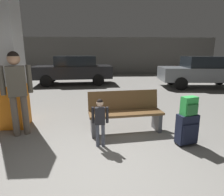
% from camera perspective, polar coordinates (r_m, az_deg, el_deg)
% --- Properties ---
extents(ground_plane, '(18.00, 18.00, 0.10)m').
position_cam_1_polar(ground_plane, '(6.58, -3.69, -2.08)').
color(ground_plane, gray).
extents(garage_back_wall, '(18.00, 0.12, 2.80)m').
position_cam_1_polar(garage_back_wall, '(15.20, -3.47, 12.41)').
color(garage_back_wall, slate).
rests_on(garage_back_wall, ground_plane).
extents(structural_pillar, '(0.57, 0.57, 2.91)m').
position_cam_1_polar(structural_pillar, '(4.90, -28.57, 8.65)').
color(structural_pillar, orange).
rests_on(structural_pillar, ground_plane).
extents(bench, '(1.65, 0.72, 0.89)m').
position_cam_1_polar(bench, '(4.23, 3.95, -4.19)').
color(bench, brown).
rests_on(bench, ground_plane).
extents(suitcase, '(0.42, 0.31, 0.60)m').
position_cam_1_polar(suitcase, '(3.90, 21.47, -8.62)').
color(suitcase, '#191E33').
rests_on(suitcase, ground_plane).
extents(backpack_bright, '(0.32, 0.26, 0.34)m').
position_cam_1_polar(backpack_bright, '(3.76, 22.08, -2.24)').
color(backpack_bright, green).
rests_on(backpack_bright, suitcase).
extents(child, '(0.31, 0.19, 0.92)m').
position_cam_1_polar(child, '(3.50, -3.60, -5.91)').
color(child, '#4C5160').
rests_on(child, ground_plane).
extents(adult, '(0.55, 0.33, 1.75)m').
position_cam_1_polar(adult, '(4.31, -26.59, 3.46)').
color(adult, brown).
rests_on(adult, ground_plane).
extents(parked_car_far, '(4.24, 2.08, 1.51)m').
position_cam_1_polar(parked_car_far, '(10.67, -11.32, 8.43)').
color(parked_car_far, black).
rests_on(parked_car_far, ground_plane).
extents(parked_car_side, '(4.20, 2.01, 1.51)m').
position_cam_1_polar(parked_car_side, '(10.50, 25.66, 7.28)').
color(parked_car_side, slate).
rests_on(parked_car_side, ground_plane).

